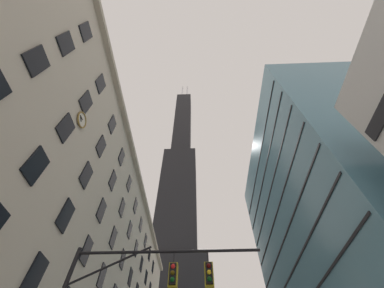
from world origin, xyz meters
The scene contains 3 objects.
station_building centered at (-18.81, 23.60, 14.87)m, with size 16.28×59.20×29.78m.
dark_skyscraper centered at (-10.11, 76.60, 56.68)m, with size 23.19×23.19×195.32m.
glass_office_midrise centered at (18.67, 24.44, 21.01)m, with size 15.44×34.19×42.03m.
Camera 1 is at (-1.07, -6.25, 1.88)m, focal length 21.74 mm.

